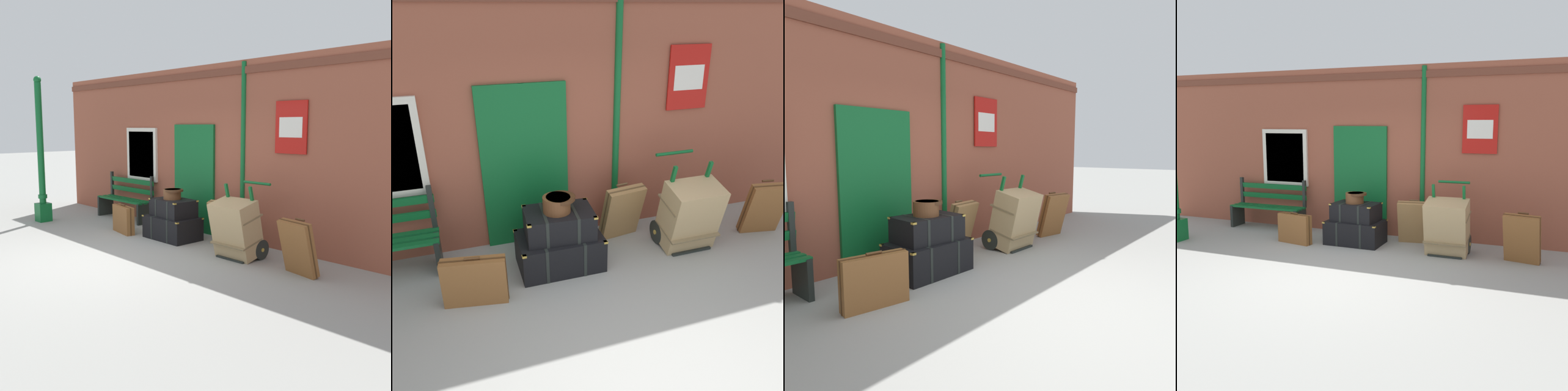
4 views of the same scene
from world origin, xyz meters
TOP-DOWN VIEW (x-y plane):
  - ground_plane at (0.00, 0.00)m, footprint 60.00×60.00m
  - brick_facade at (-0.02, 2.60)m, footprint 10.40×0.35m
  - platform_bench at (-2.47, 2.16)m, footprint 1.60×0.43m
  - steamer_trunk_base at (-0.32, 1.68)m, footprint 1.02×0.66m
  - steamer_trunk_middle at (-0.31, 1.69)m, footprint 0.85×0.61m
  - round_hatbox at (-0.33, 1.69)m, footprint 0.38×0.34m
  - porters_trolley at (1.37, 1.71)m, footprint 0.71×0.67m
  - large_brown_trunk at (1.37, 1.54)m, footprint 0.70×0.63m
  - suitcase_charcoal at (2.55, 1.51)m, footprint 0.59×0.42m
  - suitcase_oxblood at (-1.35, 1.30)m, footprint 0.69×0.28m
  - suitcase_olive at (0.66, 2.05)m, footprint 0.59×0.43m

SIDE VIEW (x-z plane):
  - ground_plane at x=0.00m, z-range 0.00..0.00m
  - steamer_trunk_base at x=-0.32m, z-range 0.00..0.42m
  - suitcase_oxblood at x=-1.35m, z-range -0.02..0.55m
  - porters_trolley at x=1.37m, z-range -0.32..0.86m
  - suitcase_olive at x=0.66m, z-range -0.01..0.79m
  - suitcase_charcoal at x=2.55m, z-range -0.01..0.80m
  - platform_bench at x=-2.47m, z-range -0.06..0.95m
  - large_brown_trunk at x=1.37m, z-range 0.00..0.96m
  - steamer_trunk_middle at x=-0.31m, z-range 0.42..0.74m
  - round_hatbox at x=-0.33m, z-range 0.75..0.94m
  - brick_facade at x=-0.02m, z-range 0.00..3.20m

